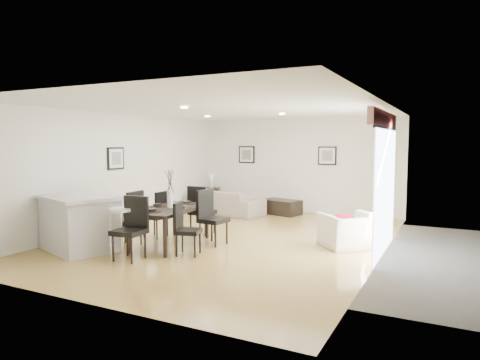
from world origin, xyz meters
The scene contains 26 objects.
ground centered at (0.00, 0.00, 0.00)m, with size 8.00×8.00×0.00m, color tan.
wall_back centered at (0.00, 4.00, 1.35)m, with size 6.00×0.04×2.70m, color white.
wall_front centered at (0.00, -4.00, 1.35)m, with size 6.00×0.04×2.70m, color white.
wall_left centered at (-3.00, 0.00, 1.35)m, with size 0.04×8.00×2.70m, color white.
wall_right centered at (3.00, 0.00, 1.35)m, with size 0.04×8.00×2.70m, color white.
ceiling centered at (0.00, 0.00, 2.70)m, with size 6.00×8.00×0.02m, color white.
sofa centered at (-1.73, 2.73, 0.34)m, with size 2.34×0.91×0.68m, color gray.
armchair centered at (2.34, 0.39, 0.33)m, with size 1.01×0.88×0.65m, color white.
dining_table centered at (-0.85, -1.01, 0.67)m, with size 1.05×1.86×0.75m.
dining_chair_wnear centered at (-1.47, -1.45, 0.61)m, with size 0.53×0.53×1.09m.
dining_chair_wfar centered at (-1.48, -0.56, 0.55)m, with size 0.46×0.46×0.99m.
dining_chair_enear centered at (-0.21, -1.48, 0.53)m, with size 0.53×0.53×0.95m.
dining_chair_efar centered at (-0.23, -0.55, 0.60)m, with size 0.54×0.54×1.08m.
dining_chair_head centered at (-0.85, -2.11, 0.61)m, with size 0.52×0.52×1.09m.
dining_chair_foot centered at (-0.85, 0.09, 0.60)m, with size 0.49×0.49×1.07m.
vase centered at (-0.85, -1.01, 1.05)m, with size 0.96×1.47×0.75m.
coffee_table centered at (-0.23, 3.39, 0.21)m, with size 1.03×0.62×0.41m, color black.
side_table centered at (-2.67, 3.67, 0.30)m, with size 0.46×0.46×0.61m, color black.
table_lamp centered at (-2.67, 3.67, 0.89)m, with size 0.23×0.23×0.44m.
cushion centered at (2.25, 0.29, 0.52)m, with size 0.28×0.09×0.28m, color maroon.
kitchen_island centered at (-2.17, -2.06, 0.52)m, with size 1.75×1.53×1.03m.
bar_stool centered at (-1.15, -2.06, 0.74)m, with size 0.39×0.39×0.86m.
framed_print_back_left centered at (-1.60, 3.97, 1.65)m, with size 0.52×0.04×0.52m.
framed_print_back_right centered at (0.90, 3.97, 1.65)m, with size 0.52×0.04×0.52m.
framed_print_left_wall centered at (-2.97, -0.20, 1.65)m, with size 0.04×0.52×0.52m.
sliding_door centered at (2.96, 0.30, 1.66)m, with size 0.12×2.70×2.57m.
Camera 1 is at (4.10, -7.78, 2.01)m, focal length 32.00 mm.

